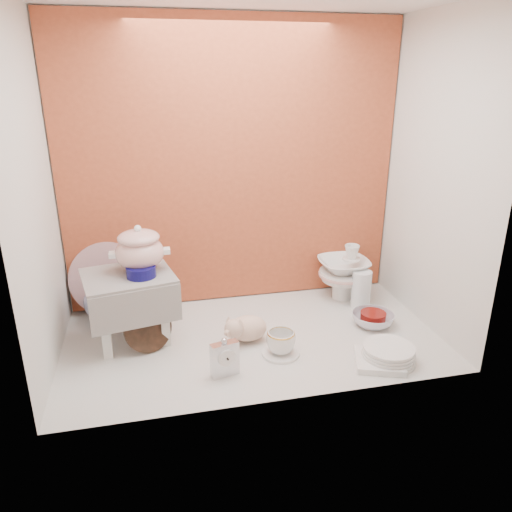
{
  "coord_description": "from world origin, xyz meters",
  "views": [
    {
      "loc": [
        -0.45,
        -2.05,
        1.22
      ],
      "look_at": [
        0.02,
        0.02,
        0.42
      ],
      "focal_mm": 34.31,
      "sensor_mm": 36.0,
      "label": 1
    }
  ],
  "objects": [
    {
      "name": "ground",
      "position": [
        0.0,
        0.0,
        0.0
      ],
      "size": [
        1.8,
        1.8,
        0.0
      ],
      "primitive_type": "plane",
      "color": "silver",
      "rests_on": "ground"
    },
    {
      "name": "niche_shell",
      "position": [
        0.0,
        0.18,
        0.93
      ],
      "size": [
        1.86,
        1.03,
        1.53
      ],
      "color": "#B44F2D",
      "rests_on": "ground"
    },
    {
      "name": "step_stool",
      "position": [
        -0.57,
        0.11,
        0.17
      ],
      "size": [
        0.46,
        0.42,
        0.34
      ],
      "primitive_type": null,
      "rotation": [
        0.0,
        0.0,
        0.2
      ],
      "color": "silver",
      "rests_on": "ground"
    },
    {
      "name": "soup_tureen",
      "position": [
        -0.51,
        0.15,
        0.46
      ],
      "size": [
        0.28,
        0.28,
        0.23
      ],
      "primitive_type": null,
      "rotation": [
        0.0,
        0.0,
        -0.05
      ],
      "color": "white",
      "rests_on": "step_stool"
    },
    {
      "name": "cobalt_bowl",
      "position": [
        -0.5,
        0.08,
        0.37
      ],
      "size": [
        0.14,
        0.14,
        0.05
      ],
      "primitive_type": "cylinder",
      "rotation": [
        0.0,
        0.0,
        -0.04
      ],
      "color": "#0D0A4E",
      "rests_on": "step_stool"
    },
    {
      "name": "floral_platter",
      "position": [
        -0.69,
        0.44,
        0.2
      ],
      "size": [
        0.4,
        0.11,
        0.39
      ],
      "primitive_type": null,
      "rotation": [
        0.0,
        0.0,
        0.05
      ],
      "color": "beige",
      "rests_on": "ground"
    },
    {
      "name": "blue_white_vase",
      "position": [
        -0.68,
        0.36,
        0.14
      ],
      "size": [
        0.32,
        0.32,
        0.27
      ],
      "primitive_type": "imported",
      "rotation": [
        0.0,
        0.0,
        0.29
      ],
      "color": "white",
      "rests_on": "ground"
    },
    {
      "name": "lacquer_tray",
      "position": [
        -0.49,
        0.01,
        0.11
      ],
      "size": [
        0.25,
        0.18,
        0.22
      ],
      "primitive_type": null,
      "rotation": [
        0.0,
        0.0,
        0.42
      ],
      "color": "black",
      "rests_on": "ground"
    },
    {
      "name": "mantel_clock",
      "position": [
        -0.18,
        -0.28,
        0.09
      ],
      "size": [
        0.13,
        0.07,
        0.18
      ],
      "primitive_type": "cube",
      "rotation": [
        0.0,
        0.0,
        0.25
      ],
      "color": "silver",
      "rests_on": "ground"
    },
    {
      "name": "plush_pig",
      "position": [
        -0.03,
        -0.02,
        0.07
      ],
      "size": [
        0.26,
        0.2,
        0.14
      ],
      "primitive_type": "ellipsoid",
      "rotation": [
        0.0,
        0.0,
        0.15
      ],
      "color": "beige",
      "rests_on": "ground"
    },
    {
      "name": "teacup_saucer",
      "position": [
        0.09,
        -0.17,
        0.01
      ],
      "size": [
        0.2,
        0.2,
        0.01
      ],
      "primitive_type": "cylinder",
      "rotation": [
        0.0,
        0.0,
        0.14
      ],
      "color": "white",
      "rests_on": "ground"
    },
    {
      "name": "gold_rim_teacup",
      "position": [
        0.09,
        -0.17,
        0.06
      ],
      "size": [
        0.15,
        0.15,
        0.1
      ],
      "primitive_type": "imported",
      "rotation": [
        0.0,
        0.0,
        0.14
      ],
      "color": "white",
      "rests_on": "teacup_saucer"
    },
    {
      "name": "lattice_dish",
      "position": [
        0.5,
        -0.34,
        0.01
      ],
      "size": [
        0.27,
        0.27,
        0.03
      ],
      "primitive_type": "cube",
      "rotation": [
        0.0,
        0.0,
        -0.34
      ],
      "color": "white",
      "rests_on": "ground"
    },
    {
      "name": "dinner_plate_stack",
      "position": [
        0.55,
        -0.33,
        0.04
      ],
      "size": [
        0.3,
        0.3,
        0.07
      ],
      "primitive_type": "cylinder",
      "rotation": [
        0.0,
        0.0,
        0.25
      ],
      "color": "white",
      "rests_on": "ground"
    },
    {
      "name": "crystal_bowl",
      "position": [
        0.63,
        -0.01,
        0.03
      ],
      "size": [
        0.26,
        0.26,
        0.07
      ],
      "primitive_type": "imported",
      "rotation": [
        0.0,
        0.0,
        -0.27
      ],
      "color": "silver",
      "rests_on": "ground"
    },
    {
      "name": "clear_glass_vase",
      "position": [
        0.65,
        0.2,
        0.11
      ],
      "size": [
        0.13,
        0.13,
        0.21
      ],
      "primitive_type": "cylinder",
      "rotation": [
        0.0,
        0.0,
        0.3
      ],
      "color": "silver",
      "rests_on": "ground"
    },
    {
      "name": "porcelain_tower",
      "position": [
        0.6,
        0.34,
        0.16
      ],
      "size": [
        0.31,
        0.31,
        0.32
      ],
      "primitive_type": null,
      "rotation": [
        0.0,
        0.0,
        0.11
      ],
      "color": "white",
      "rests_on": "ground"
    }
  ]
}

